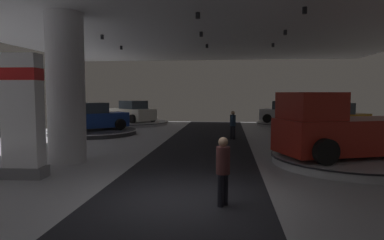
{
  "coord_description": "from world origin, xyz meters",
  "views": [
    {
      "loc": [
        1.16,
        -7.79,
        2.59
      ],
      "look_at": [
        -0.44,
        6.7,
        1.4
      ],
      "focal_mm": 31.14,
      "sensor_mm": 36.0,
      "label": 1
    }
  ],
  "objects": [
    {
      "name": "display_platform_far_left",
      "position": [
        -7.33,
        12.2,
        0.16
      ],
      "size": [
        5.49,
        5.49,
        0.28
      ],
      "color": "#333338",
      "rests_on": "ground"
    },
    {
      "name": "display_car_far_right",
      "position": [
        7.32,
        12.45,
        1.07
      ],
      "size": [
        4.51,
        3.78,
        1.71
      ],
      "color": "#B77519",
      "rests_on": "display_platform_far_right"
    },
    {
      "name": "pickup_truck_mid_right",
      "position": [
        5.28,
        4.59,
        1.25
      ],
      "size": [
        5.7,
        3.99,
        2.3
      ],
      "color": "maroon",
      "rests_on": "display_platform_mid_right"
    },
    {
      "name": "display_platform_deep_right",
      "position": [
        5.84,
        19.21,
        0.14
      ],
      "size": [
        4.9,
        4.9,
        0.25
      ],
      "color": "#B7B7BC",
      "rests_on": "ground"
    },
    {
      "name": "visitor_walking_near",
      "position": [
        1.04,
        -0.31,
        0.91
      ],
      "size": [
        0.32,
        0.32,
        1.59
      ],
      "color": "black",
      "rests_on": "ground"
    },
    {
      "name": "display_car_deep_left",
      "position": [
        -6.69,
        18.79,
        1.01
      ],
      "size": [
        4.39,
        4.05,
        1.71
      ],
      "color": "silver",
      "rests_on": "display_platform_deep_left"
    },
    {
      "name": "display_platform_far_right",
      "position": [
        7.35,
        12.47,
        0.17
      ],
      "size": [
        5.95,
        5.95,
        0.3
      ],
      "color": "#333338",
      "rests_on": "ground"
    },
    {
      "name": "brand_sign_pylon",
      "position": [
        -5.02,
        1.6,
        1.95
      ],
      "size": [
        1.29,
        0.7,
        3.76
      ],
      "color": "slate",
      "rests_on": "ground"
    },
    {
      "name": "column_left",
      "position": [
        -4.84,
        3.99,
        2.75
      ],
      "size": [
        1.37,
        1.37,
        5.5
      ],
      "color": "silver",
      "rests_on": "ground"
    },
    {
      "name": "ground",
      "position": [
        0.0,
        0.0,
        -0.02
      ],
      "size": [
        24.0,
        44.0,
        0.06
      ],
      "color": "#B2B2B7"
    },
    {
      "name": "visitor_walking_far",
      "position": [
        1.4,
        10.79,
        0.91
      ],
      "size": [
        0.32,
        0.32,
        1.59
      ],
      "color": "black",
      "rests_on": "ground"
    },
    {
      "name": "display_platform_deep_left",
      "position": [
        -6.71,
        18.81,
        0.14
      ],
      "size": [
        5.88,
        5.88,
        0.25
      ],
      "color": "silver",
      "rests_on": "ground"
    },
    {
      "name": "display_platform_mid_right",
      "position": [
        5.58,
        4.69,
        0.17
      ],
      "size": [
        5.68,
        5.68,
        0.31
      ],
      "color": "#B7B7BC",
      "rests_on": "ground"
    },
    {
      "name": "display_car_deep_right",
      "position": [
        5.81,
        19.22,
        1.01
      ],
      "size": [
        4.56,
        3.24,
        1.71
      ],
      "color": "silver",
      "rests_on": "display_platform_deep_right"
    },
    {
      "name": "display_car_far_left",
      "position": [
        -7.35,
        12.18,
        1.04
      ],
      "size": [
        4.29,
        4.19,
        1.71
      ],
      "color": "navy",
      "rests_on": "display_platform_far_left"
    }
  ]
}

